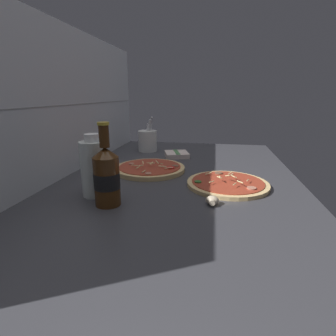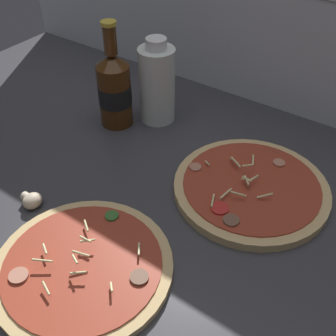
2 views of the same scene
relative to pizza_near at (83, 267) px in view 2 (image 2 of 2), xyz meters
The scene contains 6 objects.
counter_slab 18.04cm from the pizza_near, 82.46° to the left, with size 160.00×90.00×2.50cm.
pizza_near is the anchor object (origin of this frame).
pizza_far 34.66cm from the pizza_near, 66.76° to the left, with size 29.76×29.76×4.54cm.
beer_bottle 43.12cm from the pizza_near, 122.95° to the left, with size 7.57×7.57×24.27cm.
oil_bottle 46.32cm from the pizza_near, 111.04° to the left, with size 8.29×8.29×19.91cm.
mushroom_left 18.65cm from the pizza_near, 163.92° to the left, with size 4.04×3.85×2.69cm.
Camera 2 is at (32.35, -43.59, 58.73)cm, focal length 45.00 mm.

